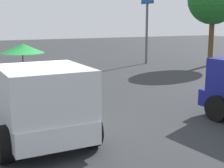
% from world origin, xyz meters
% --- Properties ---
extents(ground_plane, '(80.00, 80.00, 0.00)m').
position_xyz_m(ground_plane, '(0.00, 0.00, 0.00)').
color(ground_plane, '#2D3033').
extents(pickup_truck_main, '(5.12, 2.40, 2.22)m').
position_xyz_m(pickup_truck_main, '(0.40, 0.03, 0.97)').
color(pickup_truck_main, black).
rests_on(pickup_truck_main, ground).
extents(motel_sign, '(1.40, 0.16, 4.81)m').
position_xyz_m(motel_sign, '(-10.66, 9.85, 3.40)').
color(motel_sign, '#59595B').
rests_on(motel_sign, ground).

